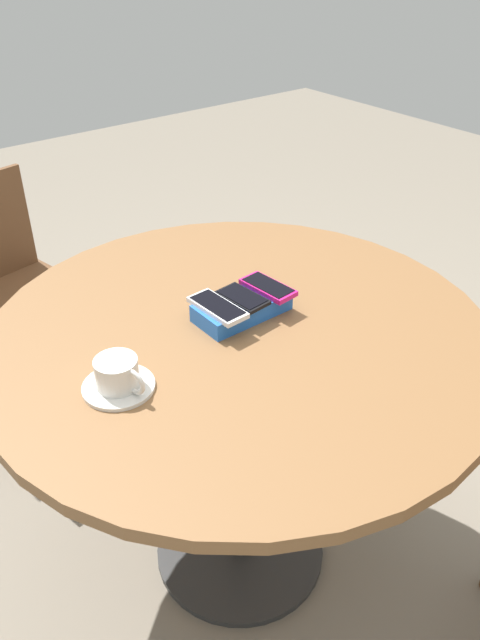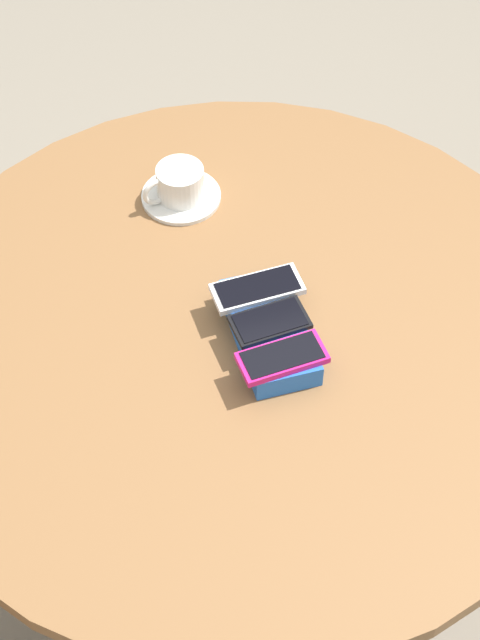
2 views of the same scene
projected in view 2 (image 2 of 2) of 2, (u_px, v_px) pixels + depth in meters
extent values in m
plane|color=gray|center=(240.00, 553.00, 2.30)|extent=(8.00, 8.00, 0.00)
cylinder|color=#2D2D2D|center=(240.00, 551.00, 2.29)|extent=(0.47, 0.47, 0.02)
cylinder|color=#2D2D2D|center=(240.00, 459.00, 2.00)|extent=(0.07, 0.07, 0.72)
cylinder|color=brown|center=(240.00, 334.00, 1.71)|extent=(1.12, 1.12, 0.03)
cube|color=blue|center=(269.00, 331.00, 1.67)|extent=(0.22, 0.11, 0.04)
cube|color=white|center=(302.00, 327.00, 1.68)|extent=(0.12, 0.00, 0.02)
cube|color=#D11975|center=(282.00, 358.00, 1.60)|extent=(0.07, 0.14, 0.01)
cube|color=black|center=(282.00, 355.00, 1.59)|extent=(0.06, 0.12, 0.00)
cube|color=black|center=(270.00, 322.00, 1.65)|extent=(0.08, 0.12, 0.01)
cube|color=black|center=(270.00, 320.00, 1.64)|extent=(0.07, 0.11, 0.00)
cube|color=silver|center=(257.00, 289.00, 1.69)|extent=(0.07, 0.15, 0.01)
cube|color=black|center=(257.00, 286.00, 1.68)|extent=(0.06, 0.13, 0.00)
cylinder|color=silver|center=(181.00, 196.00, 1.88)|extent=(0.14, 0.14, 0.01)
cylinder|color=silver|center=(180.00, 182.00, 1.85)|extent=(0.08, 0.08, 0.06)
cylinder|color=olive|center=(180.00, 173.00, 1.84)|extent=(0.07, 0.07, 0.00)
torus|color=silver|center=(157.00, 192.00, 1.84)|extent=(0.02, 0.06, 0.05)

